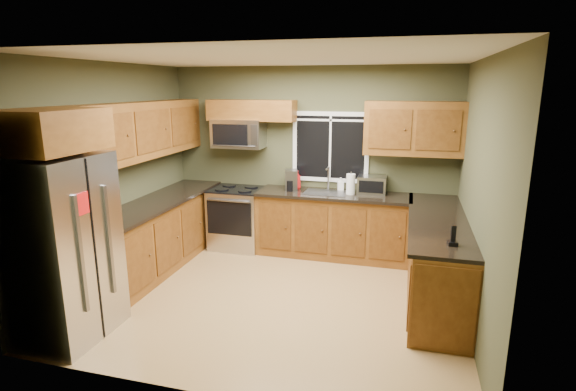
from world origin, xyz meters
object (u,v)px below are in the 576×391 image
at_px(coffee_maker, 291,181).
at_px(cordless_phone, 453,239).
at_px(toaster_oven, 372,185).
at_px(soap_bottle_a, 297,180).
at_px(kettle, 291,179).
at_px(refrigerator, 63,249).
at_px(range, 237,218).
at_px(soap_bottle_b, 341,184).
at_px(microwave, 239,134).
at_px(paper_towel_roll, 351,184).

distance_m(coffee_maker, cordless_phone, 2.79).
distance_m(toaster_oven, soap_bottle_a, 1.08).
bearing_deg(kettle, refrigerator, -116.65).
xyz_separation_m(range, soap_bottle_b, (1.53, 0.22, 0.57)).
bearing_deg(toaster_oven, refrigerator, -132.50).
xyz_separation_m(coffee_maker, cordless_phone, (2.08, -1.85, -0.08)).
height_order(microwave, soap_bottle_a, microwave).
bearing_deg(soap_bottle_a, refrigerator, -118.53).
xyz_separation_m(microwave, toaster_oven, (1.98, 0.01, -0.67)).
bearing_deg(refrigerator, coffee_maker, 61.62).
bearing_deg(soap_bottle_b, microwave, -176.78).
bearing_deg(paper_towel_roll, cordless_phone, -56.40).
relative_size(coffee_maker, paper_towel_roll, 0.93).
height_order(toaster_oven, paper_towel_roll, paper_towel_roll).
relative_size(toaster_oven, soap_bottle_a, 1.47).
bearing_deg(refrigerator, kettle, 63.35).
relative_size(toaster_oven, cordless_phone, 2.00).
height_order(range, soap_bottle_a, soap_bottle_a).
bearing_deg(kettle, cordless_phone, -43.18).
distance_m(microwave, soap_bottle_b, 1.68).
distance_m(range, cordless_phone, 3.47).
bearing_deg(range, paper_towel_roll, 0.46).
bearing_deg(paper_towel_roll, soap_bottle_a, 170.07).
bearing_deg(kettle, paper_towel_roll, -10.40).
height_order(paper_towel_roll, soap_bottle_a, paper_towel_roll).
distance_m(microwave, cordless_phone, 3.58).
distance_m(coffee_maker, paper_towel_roll, 0.87).
xyz_separation_m(paper_towel_roll, soap_bottle_a, (-0.80, 0.14, -0.01)).
bearing_deg(soap_bottle_a, soap_bottle_b, 6.22).
bearing_deg(microwave, refrigerator, -103.34).
xyz_separation_m(refrigerator, soap_bottle_b, (2.22, 2.99, 0.13)).
bearing_deg(microwave, soap_bottle_a, 1.11).
height_order(paper_towel_roll, cordless_phone, paper_towel_roll).
height_order(refrigerator, soap_bottle_b, refrigerator).
relative_size(refrigerator, soap_bottle_a, 6.70).
bearing_deg(kettle, toaster_oven, -1.61).
bearing_deg(soap_bottle_a, paper_towel_roll, -9.93).
height_order(range, soap_bottle_b, soap_bottle_b).
height_order(range, microwave, microwave).
distance_m(coffee_maker, soap_bottle_a, 0.13).
relative_size(range, cordless_phone, 4.76).
bearing_deg(paper_towel_roll, refrigerator, -130.64).
relative_size(microwave, kettle, 2.53).
bearing_deg(paper_towel_roll, coffee_maker, 178.06).
xyz_separation_m(toaster_oven, soap_bottle_b, (-0.45, 0.08, -0.03)).
bearing_deg(range, soap_bottle_b, 8.27).
height_order(refrigerator, kettle, refrigerator).
relative_size(kettle, paper_towel_roll, 0.94).
distance_m(toaster_oven, soap_bottle_b, 0.46).
bearing_deg(cordless_phone, refrigerator, -165.05).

